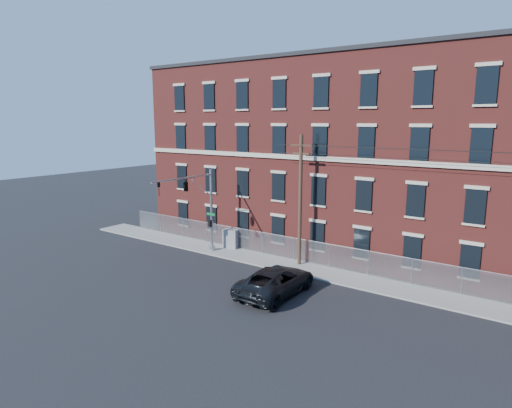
{
  "coord_description": "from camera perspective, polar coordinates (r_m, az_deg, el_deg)",
  "views": [
    {
      "loc": [
        18.27,
        -23.1,
        11.08
      ],
      "look_at": [
        -0.99,
        4.0,
        4.8
      ],
      "focal_mm": 30.8,
      "sensor_mm": 36.0,
      "label": 1
    }
  ],
  "objects": [
    {
      "name": "utility_pole_near",
      "position": [
        33.49,
        5.77,
        0.77
      ],
      "size": [
        1.8,
        0.28,
        10.0
      ],
      "color": "#433021",
      "rests_on": "ground"
    },
    {
      "name": "utility_cabinet",
      "position": [
        38.72,
        -3.33,
        -4.51
      ],
      "size": [
        1.4,
        0.87,
        1.63
      ],
      "primitive_type": "cube",
      "rotation": [
        0.0,
        0.0,
        0.18
      ],
      "color": "slate",
      "rests_on": "sidewalk"
    },
    {
      "name": "traffic_signal_mast",
      "position": [
        35.5,
        -8.32,
        1.36
      ],
      "size": [
        0.9,
        6.75,
        7.0
      ],
      "color": "#9EA0A5",
      "rests_on": "ground"
    },
    {
      "name": "mill_building",
      "position": [
        37.67,
        25.83,
        5.17
      ],
      "size": [
        55.3,
        14.32,
        16.3
      ],
      "color": "maroon",
      "rests_on": "ground"
    },
    {
      "name": "chain_link_fence",
      "position": [
        31.69,
        22.36,
        -8.58
      ],
      "size": [
        59.06,
        0.06,
        1.85
      ],
      "color": "#A5A8AD",
      "rests_on": "ground"
    },
    {
      "name": "sidewalk",
      "position": [
        30.83,
        21.66,
        -11.04
      ],
      "size": [
        65.0,
        3.0,
        0.12
      ],
      "primitive_type": "cube",
      "color": "gray",
      "rests_on": "ground"
    },
    {
      "name": "ground",
      "position": [
        31.47,
        -2.79,
        -9.94
      ],
      "size": [
        140.0,
        140.0,
        0.0
      ],
      "primitive_type": "plane",
      "color": "black",
      "rests_on": "ground"
    },
    {
      "name": "pickup_truck",
      "position": [
        28.91,
        2.58,
        -9.95
      ],
      "size": [
        3.02,
        6.46,
        1.79
      ],
      "primitive_type": "imported",
      "rotation": [
        0.0,
        0.0,
        3.15
      ],
      "color": "black",
      "rests_on": "ground"
    }
  ]
}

